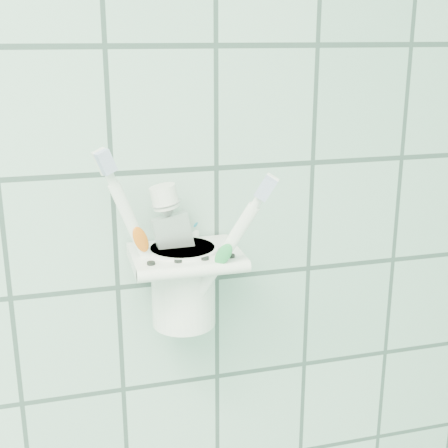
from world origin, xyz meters
name	(u,v)px	position (x,y,z in m)	size (l,w,h in m)	color
holder_bracket	(185,258)	(0.67, 1.15, 1.30)	(0.12, 0.10, 0.04)	white
cup	(183,282)	(0.66, 1.16, 1.27)	(0.08, 0.08, 0.09)	white
toothbrush_pink	(173,229)	(0.65, 1.15, 1.33)	(0.08, 0.03, 0.21)	white
toothbrush_blue	(186,220)	(0.67, 1.17, 1.34)	(0.05, 0.09, 0.21)	white
toothbrush_orange	(179,234)	(0.66, 1.14, 1.33)	(0.08, 0.07, 0.20)	white
toothpaste_tube	(190,240)	(0.67, 1.16, 1.31)	(0.06, 0.04, 0.16)	silver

